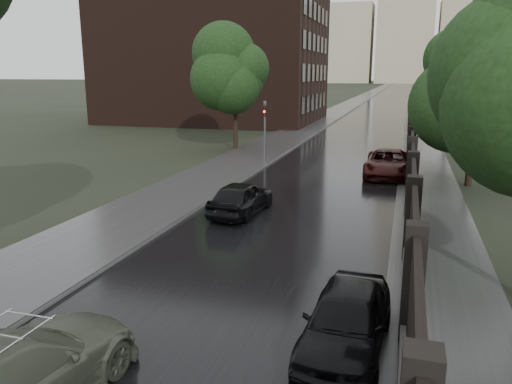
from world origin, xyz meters
name	(u,v)px	position (x,y,z in m)	size (l,w,h in m)	color
road	(397,89)	(0.00, 190.00, 0.01)	(8.00, 420.00, 0.02)	black
sidewalk_left	(381,88)	(-6.00, 190.00, 0.08)	(4.00, 420.00, 0.16)	#2D2D2D
verge_right	(413,89)	(5.50, 190.00, 0.04)	(3.00, 420.00, 0.08)	#2D2D2D
fence_right	(411,140)	(4.60, 32.01, 1.01)	(0.45, 75.72, 2.70)	#383533
tree_left_far	(235,79)	(-8.00, 30.00, 5.24)	(4.25, 4.25, 7.39)	black
tree_right_b	(478,88)	(7.50, 22.00, 4.95)	(4.08, 4.08, 7.01)	black
tree_right_c	(450,82)	(7.50, 40.00, 4.95)	(4.08, 4.08, 7.01)	black
traffic_light	(265,127)	(-4.30, 24.99, 2.40)	(0.16, 0.32, 4.00)	#59595E
brick_building	(215,35)	(-18.00, 52.00, 10.00)	(24.00, 18.00, 20.00)	black
stalinist_tower	(406,13)	(0.00, 300.00, 38.38)	(92.00, 30.00, 159.00)	tan
volga_sedan	(4,379)	(-1.83, 0.46, 0.77)	(2.16, 5.32, 1.54)	#4D5443
hatchback_left	(241,198)	(-2.07, 13.54, 0.70)	(1.66, 4.12, 1.40)	black
car_right_near	(346,320)	(3.32, 4.29, 0.69)	(1.63, 4.06, 1.38)	black
car_right_far	(388,163)	(3.40, 23.25, 0.75)	(2.49, 5.41, 1.50)	black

